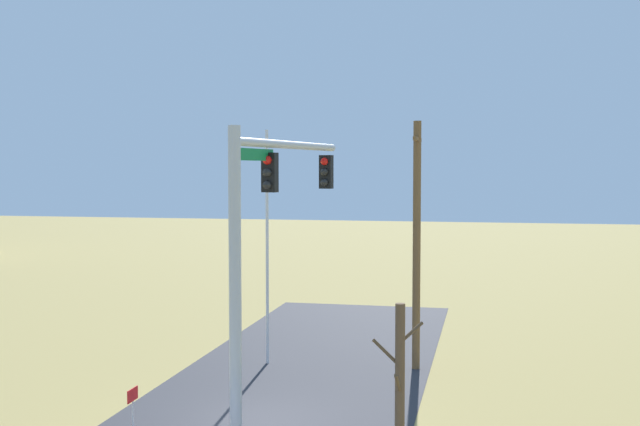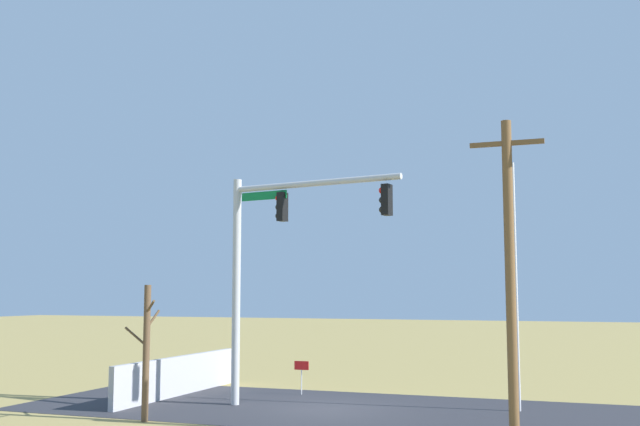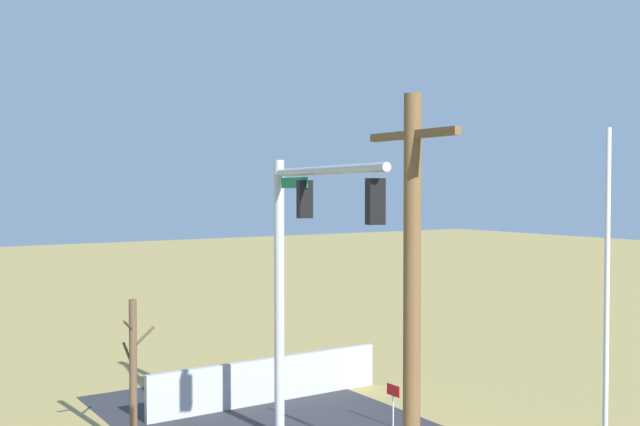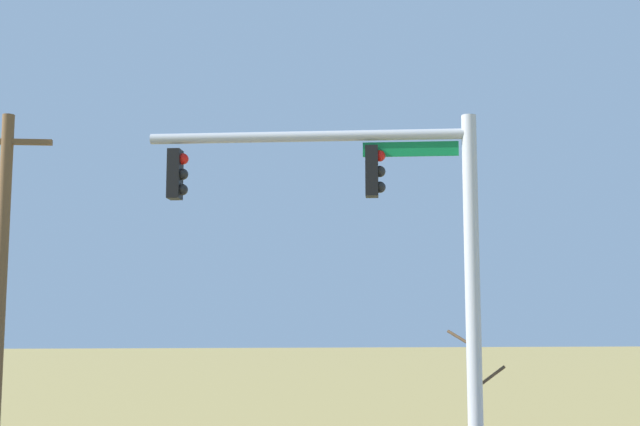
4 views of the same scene
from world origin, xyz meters
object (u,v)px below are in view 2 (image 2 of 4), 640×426
Objects in this scene: signal_mast at (273,248)px; bare_tree at (146,351)px; utility_pole at (510,271)px; flagpole at (516,285)px; open_sign at (302,370)px.

bare_tree is (2.49, 3.55, -3.17)m from signal_mast.
signal_mast is 5.37m from bare_tree.
utility_pole is at bearing 159.60° from signal_mast.
flagpole is 6.53× the size of open_sign.
utility_pole is 6.73× the size of open_sign.
open_sign is (-2.22, -6.86, -1.13)m from bare_tree.
signal_mast reaches higher than open_sign.
bare_tree is 3.24× the size of open_sign.
open_sign is at bearing -37.39° from utility_pole.
flagpole is at bearing -150.83° from bare_tree.
utility_pole reaches higher than signal_mast.
signal_mast is at bearing -125.07° from bare_tree.
utility_pole is at bearing -176.66° from bare_tree.
signal_mast is 5.44m from open_sign.
signal_mast is at bearing 15.34° from flagpole.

